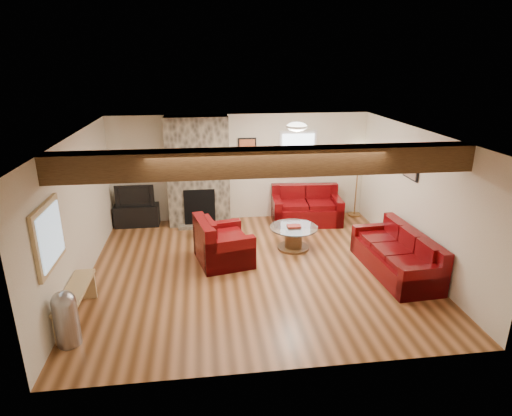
{
  "coord_description": "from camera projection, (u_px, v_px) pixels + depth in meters",
  "views": [
    {
      "loc": [
        -0.9,
        -7.04,
        3.67
      ],
      "look_at": [
        0.06,
        0.4,
        1.05
      ],
      "focal_mm": 30.0,
      "sensor_mm": 36.0,
      "label": 1
    }
  ],
  "objects": [
    {
      "name": "armchair_red",
      "position": [
        223.0,
        240.0,
        8.08
      ],
      "size": [
        1.15,
        1.25,
        0.87
      ],
      "primitive_type": null,
      "rotation": [
        0.0,
        0.0,
        1.79
      ],
      "color": "#490509",
      "rests_on": "floor"
    },
    {
      "name": "loveseat",
      "position": [
        306.0,
        205.0,
        10.04
      ],
      "size": [
        1.66,
        1.03,
        0.85
      ],
      "primitive_type": null,
      "rotation": [
        0.0,
        0.0,
        -0.08
      ],
      "color": "#490509",
      "rests_on": "floor"
    },
    {
      "name": "television",
      "position": [
        135.0,
        195.0,
        9.74
      ],
      "size": [
        0.87,
        0.11,
        0.5
      ],
      "primitive_type": "imported",
      "color": "black",
      "rests_on": "tv_cabinet"
    },
    {
      "name": "coal_bucket",
      "position": [
        204.0,
        230.0,
        9.29
      ],
      "size": [
        0.34,
        0.34,
        0.32
      ],
      "primitive_type": null,
      "color": "slate",
      "rests_on": "floor"
    },
    {
      "name": "room",
      "position": [
        256.0,
        205.0,
        7.5
      ],
      "size": [
        8.0,
        8.0,
        8.0
      ],
      "color": "brown",
      "rests_on": "ground"
    },
    {
      "name": "tv_cabinet",
      "position": [
        137.0,
        215.0,
        9.9
      ],
      "size": [
        1.0,
        0.4,
        0.5
      ],
      "primitive_type": "cube",
      "color": "black",
      "rests_on": "floor"
    },
    {
      "name": "floor_lamp",
      "position": [
        359.0,
        158.0,
        10.16
      ],
      "size": [
        0.44,
        0.44,
        1.71
      ],
      "color": "#AD8048",
      "rests_on": "floor"
    },
    {
      "name": "pedal_bin",
      "position": [
        66.0,
        318.0,
        5.7
      ],
      "size": [
        0.41,
        0.41,
        0.8
      ],
      "primitive_type": null,
      "rotation": [
        0.0,
        0.0,
        -0.32
      ],
      "color": "#97979C",
      "rests_on": "floor"
    },
    {
      "name": "hatch_window",
      "position": [
        49.0,
        236.0,
        5.67
      ],
      "size": [
        0.08,
        1.0,
        0.9
      ],
      "primitive_type": null,
      "color": "tan",
      "rests_on": "room"
    },
    {
      "name": "sofa_three",
      "position": [
        396.0,
        252.0,
        7.67
      ],
      "size": [
        0.96,
        2.06,
        0.78
      ],
      "primitive_type": null,
      "rotation": [
        0.0,
        0.0,
        -1.51
      ],
      "color": "#490509",
      "rests_on": "floor"
    },
    {
      "name": "back_window",
      "position": [
        298.0,
        154.0,
        10.1
      ],
      "size": [
        0.9,
        0.08,
        1.1
      ],
      "primitive_type": null,
      "color": "white",
      "rests_on": "room"
    },
    {
      "name": "ceiling_dome",
      "position": [
        297.0,
        128.0,
        8.06
      ],
      "size": [
        0.4,
        0.4,
        0.18
      ],
      "primitive_type": null,
      "color": "#F3E8CF",
      "rests_on": "room"
    },
    {
      "name": "chimney_breast",
      "position": [
        198.0,
        173.0,
        9.72
      ],
      "size": [
        1.4,
        0.67,
        2.5
      ],
      "color": "#332F27",
      "rests_on": "floor"
    },
    {
      "name": "coffee_table",
      "position": [
        294.0,
        238.0,
        8.69
      ],
      "size": [
        0.97,
        0.97,
        0.51
      ],
      "color": "#4D3019",
      "rests_on": "floor"
    },
    {
      "name": "oak_beam",
      "position": [
        267.0,
        162.0,
        5.98
      ],
      "size": [
        6.0,
        0.36,
        0.38
      ],
      "primitive_type": "cube",
      "color": "#311D0E",
      "rests_on": "room"
    },
    {
      "name": "artwork_right",
      "position": [
        411.0,
        168.0,
        7.97
      ],
      "size": [
        0.06,
        0.55,
        0.42
      ],
      "primitive_type": null,
      "color": "black",
      "rests_on": "room"
    },
    {
      "name": "artwork_back",
      "position": [
        247.0,
        149.0,
        9.91
      ],
      "size": [
        0.42,
        0.06,
        0.52
      ],
      "primitive_type": null,
      "color": "black",
      "rests_on": "room"
    },
    {
      "name": "pine_bench",
      "position": [
        77.0,
        305.0,
        6.31
      ],
      "size": [
        0.3,
        1.3,
        0.49
      ],
      "primitive_type": null,
      "color": "tan",
      "rests_on": "floor"
    }
  ]
}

